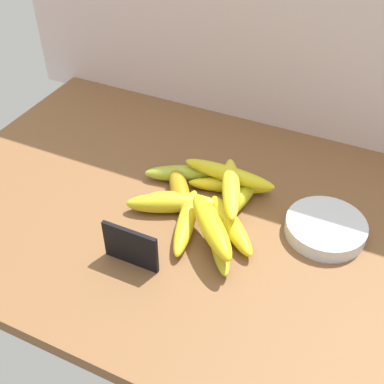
{
  "coord_description": "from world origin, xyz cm",
  "views": [
    {
      "loc": [
        34.05,
        -68.05,
        73.12
      ],
      "look_at": [
        1.74,
        0.28,
        8.0
      ],
      "focal_mm": 46.34,
      "sensor_mm": 36.0,
      "label": 1
    }
  ],
  "objects_px": {
    "banana_3": "(182,173)",
    "banana_6": "(231,225)",
    "fruit_bowl": "(326,228)",
    "banana_11": "(229,174)",
    "banana_5": "(230,186)",
    "banana_8": "(185,201)",
    "banana_4": "(238,200)",
    "banana_9": "(231,188)",
    "chalkboard_sign": "(131,248)",
    "banana_2": "(218,238)",
    "banana_1": "(180,189)",
    "banana_10": "(211,226)",
    "banana_7": "(166,203)",
    "banana_0": "(186,222)"
  },
  "relations": [
    {
      "from": "banana_11",
      "to": "banana_6",
      "type": "bearing_deg",
      "value": -65.38
    },
    {
      "from": "chalkboard_sign",
      "to": "banana_0",
      "type": "distance_m",
      "value": 0.14
    },
    {
      "from": "fruit_bowl",
      "to": "banana_4",
      "type": "height_order",
      "value": "banana_4"
    },
    {
      "from": "banana_7",
      "to": "banana_4",
      "type": "bearing_deg",
      "value": 29.88
    },
    {
      "from": "banana_6",
      "to": "banana_8",
      "type": "xyz_separation_m",
      "value": [
        -0.11,
        0.03,
        -0.0
      ]
    },
    {
      "from": "banana_3",
      "to": "banana_6",
      "type": "relative_size",
      "value": 0.94
    },
    {
      "from": "banana_9",
      "to": "banana_11",
      "type": "relative_size",
      "value": 0.92
    },
    {
      "from": "fruit_bowl",
      "to": "banana_0",
      "type": "height_order",
      "value": "banana_0"
    },
    {
      "from": "banana_3",
      "to": "banana_6",
      "type": "height_order",
      "value": "banana_6"
    },
    {
      "from": "chalkboard_sign",
      "to": "banana_5",
      "type": "height_order",
      "value": "chalkboard_sign"
    },
    {
      "from": "banana_0",
      "to": "banana_2",
      "type": "distance_m",
      "value": 0.08
    },
    {
      "from": "fruit_bowl",
      "to": "banana_1",
      "type": "relative_size",
      "value": 0.95
    },
    {
      "from": "banana_0",
      "to": "banana_9",
      "type": "distance_m",
      "value": 0.11
    },
    {
      "from": "banana_3",
      "to": "banana_6",
      "type": "distance_m",
      "value": 0.19
    },
    {
      "from": "banana_0",
      "to": "banana_4",
      "type": "bearing_deg",
      "value": 55.89
    },
    {
      "from": "banana_4",
      "to": "banana_6",
      "type": "height_order",
      "value": "banana_6"
    },
    {
      "from": "fruit_bowl",
      "to": "banana_1",
      "type": "height_order",
      "value": "banana_1"
    },
    {
      "from": "fruit_bowl",
      "to": "banana_4",
      "type": "xyz_separation_m",
      "value": [
        -0.18,
        -0.0,
        0.0
      ]
    },
    {
      "from": "fruit_bowl",
      "to": "banana_11",
      "type": "xyz_separation_m",
      "value": [
        -0.22,
        0.04,
        0.03
      ]
    },
    {
      "from": "banana_3",
      "to": "banana_7",
      "type": "height_order",
      "value": "banana_7"
    },
    {
      "from": "banana_4",
      "to": "banana_7",
      "type": "distance_m",
      "value": 0.15
    },
    {
      "from": "chalkboard_sign",
      "to": "banana_2",
      "type": "height_order",
      "value": "chalkboard_sign"
    },
    {
      "from": "chalkboard_sign",
      "to": "banana_6",
      "type": "bearing_deg",
      "value": 48.41
    },
    {
      "from": "banana_7",
      "to": "banana_8",
      "type": "relative_size",
      "value": 1.06
    },
    {
      "from": "chalkboard_sign",
      "to": "banana_7",
      "type": "distance_m",
      "value": 0.15
    },
    {
      "from": "banana_1",
      "to": "banana_9",
      "type": "height_order",
      "value": "banana_9"
    },
    {
      "from": "banana_5",
      "to": "banana_6",
      "type": "relative_size",
      "value": 1.02
    },
    {
      "from": "banana_6",
      "to": "banana_7",
      "type": "bearing_deg",
      "value": 179.94
    },
    {
      "from": "banana_1",
      "to": "chalkboard_sign",
      "type": "bearing_deg",
      "value": -89.16
    },
    {
      "from": "chalkboard_sign",
      "to": "banana_9",
      "type": "height_order",
      "value": "chalkboard_sign"
    },
    {
      "from": "fruit_bowl",
      "to": "banana_11",
      "type": "height_order",
      "value": "banana_11"
    },
    {
      "from": "banana_4",
      "to": "banana_9",
      "type": "relative_size",
      "value": 0.84
    },
    {
      "from": "banana_6",
      "to": "banana_4",
      "type": "bearing_deg",
      "value": 100.82
    },
    {
      "from": "banana_0",
      "to": "banana_10",
      "type": "xyz_separation_m",
      "value": [
        0.07,
        -0.03,
        0.04
      ]
    },
    {
      "from": "fruit_bowl",
      "to": "banana_11",
      "type": "distance_m",
      "value": 0.23
    },
    {
      "from": "banana_7",
      "to": "banana_10",
      "type": "height_order",
      "value": "banana_10"
    },
    {
      "from": "banana_8",
      "to": "banana_10",
      "type": "height_order",
      "value": "banana_10"
    },
    {
      "from": "banana_6",
      "to": "banana_11",
      "type": "bearing_deg",
      "value": 114.62
    },
    {
      "from": "banana_5",
      "to": "banana_8",
      "type": "distance_m",
      "value": 0.11
    },
    {
      "from": "banana_2",
      "to": "banana_11",
      "type": "xyz_separation_m",
      "value": [
        -0.04,
        0.15,
        0.03
      ]
    },
    {
      "from": "banana_4",
      "to": "banana_7",
      "type": "bearing_deg",
      "value": -150.12
    },
    {
      "from": "fruit_bowl",
      "to": "banana_6",
      "type": "distance_m",
      "value": 0.19
    },
    {
      "from": "banana_11",
      "to": "chalkboard_sign",
      "type": "bearing_deg",
      "value": -107.72
    },
    {
      "from": "banana_10",
      "to": "banana_4",
      "type": "bearing_deg",
      "value": 88.11
    },
    {
      "from": "banana_2",
      "to": "banana_4",
      "type": "xyz_separation_m",
      "value": [
        -0.01,
        0.12,
        0.0
      ]
    },
    {
      "from": "banana_3",
      "to": "banana_5",
      "type": "distance_m",
      "value": 0.11
    },
    {
      "from": "banana_5",
      "to": "banana_8",
      "type": "bearing_deg",
      "value": -127.27
    },
    {
      "from": "banana_1",
      "to": "banana_5",
      "type": "xyz_separation_m",
      "value": [
        0.09,
        0.06,
        -0.0
      ]
    },
    {
      "from": "banana_1",
      "to": "banana_10",
      "type": "bearing_deg",
      "value": -41.84
    },
    {
      "from": "chalkboard_sign",
      "to": "banana_5",
      "type": "bearing_deg",
      "value": 71.73
    }
  ]
}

